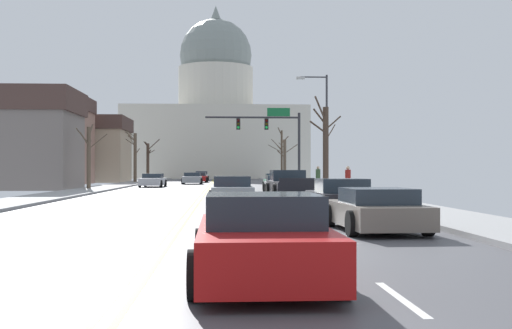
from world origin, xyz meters
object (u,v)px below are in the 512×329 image
(sedan_oncoming_00, at_px, (153,181))
(signal_gantry, at_px, (272,131))
(sedan_near_03, at_px, (232,192))
(sedan_near_06, at_px, (262,240))
(sedan_oncoming_03, at_px, (202,176))
(sedan_near_01, at_px, (278,185))
(pickup_truck_near_02, at_px, (289,185))
(sedan_near_05, at_px, (376,211))
(pedestrian_01, at_px, (348,178))
(sedan_oncoming_02, at_px, (199,178))
(street_lamp_right, at_px, (323,122))
(pedestrian_00, at_px, (318,177))
(sedan_near_00, at_px, (277,182))
(sedan_near_04, at_px, (340,198))
(sedan_oncoming_01, at_px, (192,179))

(sedan_oncoming_00, bearing_deg, signal_gantry, -25.33)
(sedan_near_03, relative_size, sedan_near_06, 0.96)
(sedan_oncoming_03, bearing_deg, sedan_near_01, -81.66)
(pickup_truck_near_02, height_order, sedan_near_05, pickup_truck_near_02)
(sedan_near_01, height_order, pedestrian_01, pedestrian_01)
(sedan_near_01, bearing_deg, sedan_oncoming_00, 123.76)
(signal_gantry, bearing_deg, pedestrian_01, -76.70)
(sedan_near_05, relative_size, sedan_oncoming_00, 0.91)
(signal_gantry, xyz_separation_m, pedestrian_01, (3.44, -14.55, -3.73))
(signal_gantry, height_order, sedan_oncoming_02, signal_gantry)
(street_lamp_right, height_order, sedan_oncoming_00, street_lamp_right)
(sedan_oncoming_00, height_order, pedestrian_00, pedestrian_00)
(sedan_near_00, distance_m, pedestrian_01, 10.88)
(sedan_near_04, height_order, sedan_oncoming_02, sedan_near_04)
(sedan_oncoming_03, bearing_deg, sedan_near_06, -87.42)
(pedestrian_00, bearing_deg, sedan_near_05, -95.67)
(sedan_oncoming_00, height_order, sedan_oncoming_02, sedan_oncoming_00)
(sedan_near_04, bearing_deg, street_lamp_right, 82.70)
(sedan_near_03, distance_m, sedan_near_05, 12.48)
(sedan_near_01, distance_m, sedan_near_06, 33.19)
(pickup_truck_near_02, bearing_deg, sedan_near_04, -88.63)
(sedan_near_06, bearing_deg, pickup_truck_near_02, 83.17)
(sedan_near_03, height_order, sedan_oncoming_00, sedan_near_03)
(sedan_near_03, bearing_deg, sedan_oncoming_03, 93.22)
(pedestrian_01, bearing_deg, sedan_near_03, -127.12)
(sedan_near_01, height_order, sedan_oncoming_02, sedan_near_01)
(sedan_oncoming_01, bearing_deg, sedan_near_01, -74.64)
(sedan_near_00, bearing_deg, sedan_oncoming_00, 138.70)
(sedan_oncoming_00, bearing_deg, sedan_near_01, -56.24)
(sedan_near_03, xyz_separation_m, sedan_near_06, (0.19, -19.09, -0.03))
(sedan_near_05, relative_size, sedan_oncoming_01, 1.02)
(sedan_near_00, bearing_deg, sedan_oncoming_03, 100.11)
(pedestrian_00, bearing_deg, street_lamp_right, -93.56)
(pickup_truck_near_02, height_order, sedan_oncoming_01, pickup_truck_near_02)
(signal_gantry, distance_m, sedan_oncoming_03, 36.43)
(signal_gantry, distance_m, sedan_near_05, 36.20)
(sedan_oncoming_03, bearing_deg, street_lamp_right, -78.14)
(sedan_near_03, relative_size, sedan_oncoming_00, 0.90)
(sedan_oncoming_02, relative_size, pedestrian_00, 2.62)
(sedan_near_05, xyz_separation_m, sedan_oncoming_03, (-6.96, 71.44, 0.06))
(sedan_near_00, xyz_separation_m, pedestrian_00, (2.77, -2.59, 0.48))
(sedan_near_00, relative_size, sedan_near_05, 1.03)
(sedan_near_06, height_order, sedan_oncoming_00, sedan_near_06)
(sedan_near_03, xyz_separation_m, sedan_oncoming_00, (-6.68, 28.92, -0.05))
(sedan_oncoming_01, distance_m, pedestrian_00, 24.42)
(pickup_truck_near_02, distance_m, sedan_oncoming_03, 52.29)
(sedan_oncoming_02, relative_size, pedestrian_01, 2.66)
(pickup_truck_near_02, relative_size, sedan_oncoming_01, 1.36)
(signal_gantry, xyz_separation_m, sedan_near_00, (0.02, -4.23, -4.20))
(sedan_near_05, bearing_deg, pedestrian_01, 80.61)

